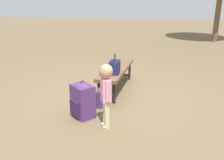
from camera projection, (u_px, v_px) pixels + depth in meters
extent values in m
plane|color=brown|center=(113.00, 97.00, 4.47)|extent=(40.00, 40.00, 0.00)
cube|color=brown|center=(116.00, 69.00, 4.76)|extent=(1.60, 0.41, 0.06)
cylinder|color=black|center=(114.00, 93.00, 4.16)|extent=(0.05, 0.05, 0.39)
cylinder|color=black|center=(99.00, 92.00, 4.22)|extent=(0.05, 0.05, 0.39)
cylinder|color=black|center=(130.00, 71.00, 5.44)|extent=(0.05, 0.05, 0.39)
cylinder|color=black|center=(118.00, 70.00, 5.51)|extent=(0.05, 0.05, 0.39)
cylinder|color=black|center=(106.00, 97.00, 4.22)|extent=(0.04, 0.28, 0.04)
cylinder|color=black|center=(123.00, 75.00, 5.50)|extent=(0.04, 0.28, 0.04)
cube|color=#191E4C|center=(115.00, 67.00, 4.38)|extent=(0.34, 0.22, 0.22)
cube|color=#131639|center=(115.00, 62.00, 4.34)|extent=(0.31, 0.22, 0.02)
torus|color=#191E4C|center=(115.00, 59.00, 4.33)|extent=(0.20, 0.04, 0.20)
cylinder|color=#CCCC8C|center=(107.00, 115.00, 3.35)|extent=(0.07, 0.07, 0.39)
cylinder|color=#CCCC8C|center=(105.00, 113.00, 3.43)|extent=(0.07, 0.07, 0.39)
ellipsoid|color=white|center=(106.00, 127.00, 3.40)|extent=(0.09, 0.10, 0.04)
ellipsoid|color=white|center=(104.00, 124.00, 3.48)|extent=(0.09, 0.10, 0.04)
cube|color=pink|center=(106.00, 90.00, 3.27)|extent=(0.19, 0.18, 0.33)
cylinder|color=pink|center=(108.00, 91.00, 3.18)|extent=(0.06, 0.06, 0.28)
cylinder|color=pink|center=(104.00, 87.00, 3.36)|extent=(0.06, 0.06, 0.28)
sphere|color=#A57A5B|center=(106.00, 72.00, 3.19)|extent=(0.19, 0.19, 0.19)
sphere|color=tan|center=(106.00, 71.00, 3.19)|extent=(0.17, 0.17, 0.17)
cube|color=#4C2D66|center=(83.00, 101.00, 3.67)|extent=(0.42, 0.43, 0.51)
ellipsoid|color=#4C2D66|center=(82.00, 86.00, 3.59)|extent=(0.40, 0.41, 0.12)
cube|color=#311D42|center=(75.00, 108.00, 3.61)|extent=(0.18, 0.22, 0.23)
cube|color=#311D42|center=(93.00, 100.00, 3.69)|extent=(0.05, 0.06, 0.44)
cube|color=#311D42|center=(88.00, 97.00, 3.81)|extent=(0.05, 0.06, 0.44)
torus|color=black|center=(82.00, 83.00, 3.58)|extent=(0.08, 0.06, 0.08)
cube|color=#4C2D66|center=(102.00, 98.00, 4.04)|extent=(0.24, 0.19, 0.30)
ellipsoid|color=#4C2D66|center=(102.00, 90.00, 4.00)|extent=(0.22, 0.18, 0.07)
cube|color=#311D42|center=(107.00, 101.00, 4.06)|extent=(0.15, 0.05, 0.14)
cube|color=#311D42|center=(97.00, 97.00, 4.09)|extent=(0.04, 0.02, 0.26)
cube|color=#311D42|center=(97.00, 99.00, 4.00)|extent=(0.04, 0.02, 0.26)
torus|color=black|center=(102.00, 89.00, 3.99)|extent=(0.02, 0.05, 0.05)
cylinder|color=brown|center=(218.00, 10.00, 10.16)|extent=(0.22, 0.22, 2.66)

